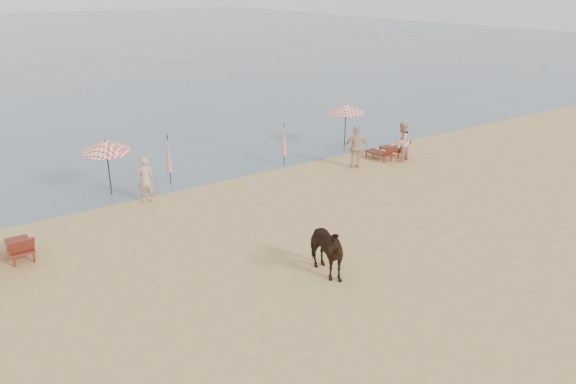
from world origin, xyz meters
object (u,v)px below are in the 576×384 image
Objects in this scene: umbrella_open_right at (346,108)px; umbrella_closed_left at (169,154)px; lounger_cluster_right at (389,150)px; umbrella_closed_right at (284,139)px; beachgoer_left at (145,180)px; beachgoer_right_b at (356,147)px; lounger_cluster_left at (0,251)px; cow at (323,249)px; umbrella_open_left_b at (106,145)px; beachgoer_right_a at (402,142)px.

umbrella_open_right is 1.10× the size of umbrella_closed_left.
lounger_cluster_right is 5.08m from umbrella_closed_right.
umbrella_closed_right is (-3.87, -0.38, -0.85)m from umbrella_open_right.
beachgoer_right_b reaches higher than beachgoer_left.
umbrella_open_right reaches higher than lounger_cluster_left.
beachgoer_right_b is at bearing 50.16° from cow.
lounger_cluster_left is 9.41m from cow.
lounger_cluster_right is at bearing -2.64° from umbrella_open_left_b.
lounger_cluster_right is 0.89× the size of cow.
lounger_cluster_left is 0.87× the size of umbrella_closed_left.
umbrella_open_left_b is 12.88m from beachgoer_right_a.
beachgoer_left is (0.88, -1.46, -1.12)m from umbrella_open_left_b.
beachgoer_right_a is at bearing -5.08° from umbrella_open_left_b.
umbrella_open_right is 1.25× the size of beachgoer_right_a.
lounger_cluster_left is 6.09m from umbrella_open_left_b.
beachgoer_left is at bearing 169.38° from lounger_cluster_right.
umbrella_open_right is 1.16× the size of umbrella_closed_right.
umbrella_closed_left is at bearing 6.90° from beachgoer_right_b.
umbrella_open_left_b is at bearing -29.71° from beachgoer_right_a.
beachgoer_left is at bearing -164.46° from umbrella_open_right.
beachgoer_left is 0.93× the size of beachgoer_right_b.
umbrella_closed_left is 1.13× the size of beachgoer_right_a.
umbrella_open_left_b reaches higher than umbrella_closed_left.
lounger_cluster_left is 7.91m from umbrella_closed_left.
umbrella_open_left_b is at bearing 11.04° from beachgoer_right_b.
beachgoer_right_a reaches higher than beachgoer_left.
umbrella_closed_left is 1.10× the size of cow.
beachgoer_right_b is (-2.39, 0.42, 0.03)m from beachgoer_right_a.
lounger_cluster_right is 12.65m from umbrella_open_left_b.
lounger_cluster_left is at bearing -151.96° from umbrella_closed_left.
beachgoer_right_a is at bearing -172.41° from beachgoer_left.
umbrella_closed_right is 1.04× the size of beachgoer_right_b.
lounger_cluster_left is at bearing 39.85° from beachgoer_left.
beachgoer_right_b is at bearing -24.99° from beachgoer_right_a.
beachgoer_right_a is at bearing -27.83° from umbrella_closed_right.
umbrella_open_right is at bearing 103.75° from lounger_cluster_right.
beachgoer_right_b reaches higher than lounger_cluster_right.
umbrella_closed_right is 10.10m from cow.
umbrella_open_right reaches higher than beachgoer_right_b.
beachgoer_right_a is (16.93, 0.51, 0.48)m from lounger_cluster_left.
umbrella_open_right is 12.74m from cow.
beachgoer_right_a is (0.92, -2.91, -1.14)m from umbrella_open_right.
umbrella_open_left_b is 1.18× the size of umbrella_closed_right.
cow is at bearing -63.83° from umbrella_open_left_b.
umbrella_open_right is 1.30× the size of beachgoer_left.
cow is (-4.77, -8.89, -0.41)m from umbrella_closed_right.
umbrella_closed_right is (12.14, 3.04, 0.77)m from lounger_cluster_left.
umbrella_closed_left is 1.06× the size of umbrella_closed_right.
lounger_cluster_left is 0.95× the size of beachgoer_right_b.
lounger_cluster_left is 14.58m from beachgoer_right_b.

